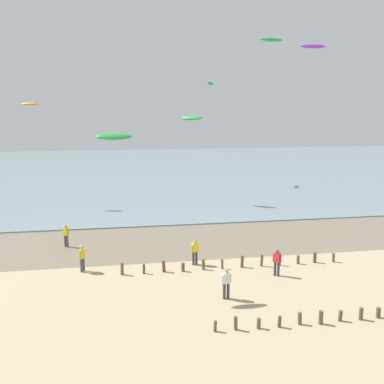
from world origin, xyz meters
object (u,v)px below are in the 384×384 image
Objects in this scene: kite_aloft_3 at (313,46)px; kite_aloft_4 at (271,40)px; kite_aloft_1 at (29,104)px; person_right_flank at (226,283)px; person_by_waterline at (82,258)px; person_left_flank at (195,251)px; kite_aloft_2 at (210,83)px; person_far_down_beach at (277,262)px; kite_aloft_5 at (191,118)px; person_mid_beach at (66,235)px; kite_aloft_0 at (114,137)px.

kite_aloft_4 is at bearing 37.68° from kite_aloft_3.
kite_aloft_3 is (34.64, 9.61, 7.65)m from kite_aloft_1.
person_right_flank is 36.58m from kite_aloft_4.
person_by_waterline and person_right_flank have the same top height.
person_left_flank is 40.38m from kite_aloft_3.
kite_aloft_3 reaches higher than person_left_flank.
person_right_flank is 44.12m from kite_aloft_3.
person_far_down_beach is at bearing 21.93° from kite_aloft_2.
person_by_waterline is 12.13m from person_far_down_beach.
kite_aloft_3 is (21.05, 29.80, 17.28)m from person_left_flank.
kite_aloft_1 is (-6.38, 20.23, 9.64)m from person_by_waterline.
person_left_flank is 20.73m from kite_aloft_5.
kite_aloft_2 reaches higher than kite_aloft_1.
person_mid_beach is 19.71m from kite_aloft_5.
person_right_flank is at bearing -81.68° from person_left_flank.
person_far_down_beach is 35.84m from kite_aloft_2.
person_left_flank is 9.59m from kite_aloft_0.
person_far_down_beach is 30.82m from kite_aloft_1.
person_far_down_beach is at bearing 0.69° from kite_aloft_0.
kite_aloft_3 is (16.42, 32.52, 17.28)m from person_far_down_beach.
kite_aloft_0 is 1.04× the size of kite_aloft_1.
person_mid_beach is 0.88× the size of kite_aloft_0.
kite_aloft_1 is at bearing 110.78° from kite_aloft_0.
kite_aloft_4 is at bearing 25.06° from kite_aloft_1.
kite_aloft_2 is (16.16, 25.58, 12.43)m from person_mid_beach.
kite_aloft_3 is at bearing -153.14° from kite_aloft_4.
kite_aloft_1 is (-13.59, 20.19, 9.64)m from person_left_flank.
kite_aloft_1 is (-14.37, 25.56, 9.64)m from person_right_flank.
kite_aloft_1 is at bearing 0.72° from kite_aloft_4.
kite_aloft_3 reaches higher than kite_aloft_0.
kite_aloft_1 is at bearing 18.16° from kite_aloft_3.
kite_aloft_4 is 1.21× the size of kite_aloft_5.
kite_aloft_2 is at bearing 57.71° from person_mid_beach.
kite_aloft_1 is 28.28m from kite_aloft_4.
person_mid_beach is at bearing 106.80° from person_by_waterline.
kite_aloft_2 reaches higher than person_right_flank.
kite_aloft_1 is at bearing 107.51° from person_by_waterline.
person_mid_beach is 18.45m from kite_aloft_1.
kite_aloft_0 is at bearing -53.26° from kite_aloft_1.
kite_aloft_2 is (7.37, 30.79, 12.43)m from person_left_flank.
kite_aloft_2 is at bearing 85.32° from person_far_down_beach.
kite_aloft_5 is at bearing 19.93° from kite_aloft_4.
kite_aloft_5 is at bearing 11.39° from kite_aloft_1.
kite_aloft_1 is 0.64× the size of kite_aloft_4.
person_far_down_beach is (4.63, -2.72, 0.00)m from person_left_flank.
kite_aloft_3 reaches higher than kite_aloft_1.
kite_aloft_2 is at bearing -1.46° from kite_aloft_3.
kite_aloft_3 is (28.26, 29.85, 17.28)m from person_by_waterline.
person_left_flank is at bearing -30.65° from person_mid_beach.
kite_aloft_0 is 34.12m from kite_aloft_4.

